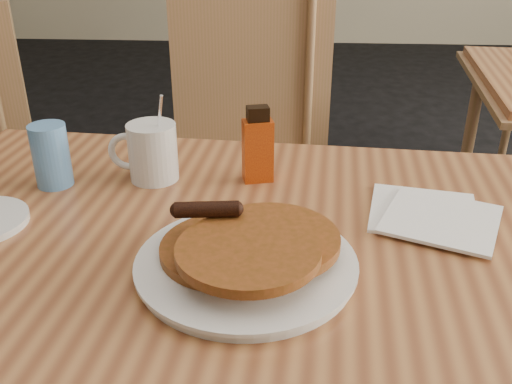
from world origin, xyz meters
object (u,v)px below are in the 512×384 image
main_table (230,257)px  pancake_plate (247,256)px  coffee_mug (151,151)px  syrup_bottle (258,147)px  chair_main_far (250,141)px  blue_tumbler (51,155)px

main_table → pancake_plate: bearing=-69.5°
coffee_mug → syrup_bottle: bearing=-7.3°
main_table → chair_main_far: bearing=91.6°
chair_main_far → blue_tumbler: chair_main_far is taller
pancake_plate → blue_tumbler: (-0.38, 0.26, 0.04)m
coffee_mug → syrup_bottle: (0.20, 0.01, 0.01)m
coffee_mug → blue_tumbler: (-0.18, -0.04, 0.00)m
coffee_mug → blue_tumbler: coffee_mug is taller
main_table → pancake_plate: (0.04, -0.09, 0.07)m
main_table → coffee_mug: size_ratio=7.63×
main_table → syrup_bottle: syrup_bottle is taller
blue_tumbler → chair_main_far: bearing=60.3°
pancake_plate → syrup_bottle: 0.31m
blue_tumbler → coffee_mug: bearing=11.8°
chair_main_far → coffee_mug: (-0.15, -0.54, 0.19)m
syrup_bottle → blue_tumbler: 0.39m
main_table → chair_main_far: (-0.02, 0.74, -0.09)m
pancake_plate → coffee_mug: 0.37m
chair_main_far → pancake_plate: size_ratio=3.21×
main_table → syrup_bottle: bearing=81.1°
pancake_plate → chair_main_far: bearing=93.8°
pancake_plate → coffee_mug: coffee_mug is taller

